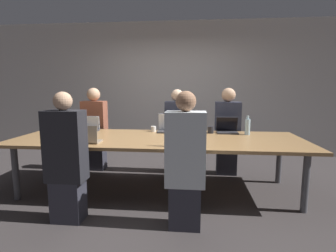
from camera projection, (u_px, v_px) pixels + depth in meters
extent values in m
plane|color=#383333|center=(158.00, 190.00, 3.70)|extent=(24.00, 24.00, 0.00)
cube|color=#BCB7B2|center=(172.00, 89.00, 5.62)|extent=(12.00, 0.06, 2.80)
cube|color=#9E7547|center=(158.00, 139.00, 3.59)|extent=(3.91, 1.31, 0.04)
cylinder|color=#4C4C51|center=(16.00, 173.00, 3.35)|extent=(0.08, 0.08, 0.71)
cylinder|color=#4C4C51|center=(306.00, 183.00, 3.00)|extent=(0.08, 0.08, 0.71)
cylinder|color=#4C4C51|center=(55.00, 154.00, 4.29)|extent=(0.08, 0.08, 0.71)
cylinder|color=#4C4C51|center=(279.00, 160.00, 3.94)|extent=(0.08, 0.08, 0.71)
cube|color=silver|center=(182.00, 144.00, 3.15)|extent=(0.31, 0.25, 0.02)
cube|color=silver|center=(182.00, 134.00, 3.02)|extent=(0.32, 0.05, 0.26)
cube|color=black|center=(182.00, 134.00, 3.03)|extent=(0.31, 0.05, 0.25)
cube|color=#2D2D38|center=(185.00, 206.00, 2.70)|extent=(0.32, 0.24, 0.45)
cube|color=silver|center=(185.00, 149.00, 2.61)|extent=(0.40, 0.24, 0.75)
sphere|color=#9E7051|center=(186.00, 101.00, 2.54)|extent=(0.20, 0.20, 0.20)
cube|color=#333338|center=(227.00, 133.00, 3.93)|extent=(0.31, 0.22, 0.02)
cube|color=#333338|center=(227.00, 124.00, 4.00)|extent=(0.32, 0.08, 0.22)
cube|color=black|center=(227.00, 124.00, 3.99)|extent=(0.31, 0.08, 0.22)
cube|color=#2D2D38|center=(226.00, 160.00, 4.38)|extent=(0.32, 0.24, 0.45)
cube|color=#33384C|center=(228.00, 125.00, 4.29)|extent=(0.40, 0.24, 0.75)
sphere|color=tan|center=(229.00, 95.00, 4.22)|extent=(0.23, 0.23, 0.23)
cylinder|color=#232328|center=(211.00, 130.00, 3.93)|extent=(0.09, 0.09, 0.10)
cylinder|color=#ADD1E0|center=(247.00, 127.00, 3.80)|extent=(0.07, 0.07, 0.23)
cylinder|color=#ADD1E0|center=(248.00, 117.00, 3.78)|extent=(0.03, 0.03, 0.05)
cube|color=#333338|center=(169.00, 132.00, 4.03)|extent=(0.33, 0.26, 0.02)
cube|color=#333338|center=(169.00, 122.00, 4.12)|extent=(0.34, 0.06, 0.26)
cube|color=silver|center=(169.00, 122.00, 4.11)|extent=(0.33, 0.06, 0.26)
cube|color=#2D2D38|center=(177.00, 159.00, 4.48)|extent=(0.32, 0.24, 0.45)
cube|color=#33384C|center=(177.00, 124.00, 4.39)|extent=(0.40, 0.24, 0.75)
sphere|color=beige|center=(177.00, 95.00, 4.32)|extent=(0.20, 0.20, 0.20)
cylinder|color=white|center=(153.00, 129.00, 4.08)|extent=(0.08, 0.08, 0.08)
cube|color=#333338|center=(87.00, 131.00, 4.10)|extent=(0.32, 0.21, 0.02)
cube|color=#333338|center=(90.00, 123.00, 4.18)|extent=(0.33, 0.03, 0.21)
cube|color=silver|center=(90.00, 123.00, 4.17)|extent=(0.32, 0.03, 0.21)
cube|color=#2D2D38|center=(96.00, 156.00, 4.63)|extent=(0.32, 0.24, 0.45)
cube|color=brown|center=(95.00, 123.00, 4.54)|extent=(0.40, 0.24, 0.75)
sphere|color=tan|center=(93.00, 94.00, 4.47)|extent=(0.23, 0.23, 0.23)
cylinder|color=black|center=(68.00, 126.00, 3.98)|extent=(0.07, 0.07, 0.19)
cylinder|color=black|center=(68.00, 119.00, 3.96)|extent=(0.03, 0.03, 0.04)
cube|color=gray|center=(88.00, 142.00, 3.29)|extent=(0.33, 0.20, 0.02)
cube|color=gray|center=(84.00, 134.00, 3.17)|extent=(0.34, 0.03, 0.20)
cube|color=black|center=(84.00, 134.00, 3.18)|extent=(0.33, 0.03, 0.20)
cube|color=#2D2D38|center=(69.00, 200.00, 2.84)|extent=(0.32, 0.24, 0.45)
cube|color=#232328|center=(65.00, 146.00, 2.75)|extent=(0.40, 0.24, 0.75)
sphere|color=tan|center=(63.00, 101.00, 2.68)|extent=(0.19, 0.19, 0.19)
cylinder|color=brown|center=(69.00, 137.00, 3.34)|extent=(0.08, 0.08, 0.10)
cube|color=black|center=(187.00, 140.00, 3.34)|extent=(0.05, 0.15, 0.05)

